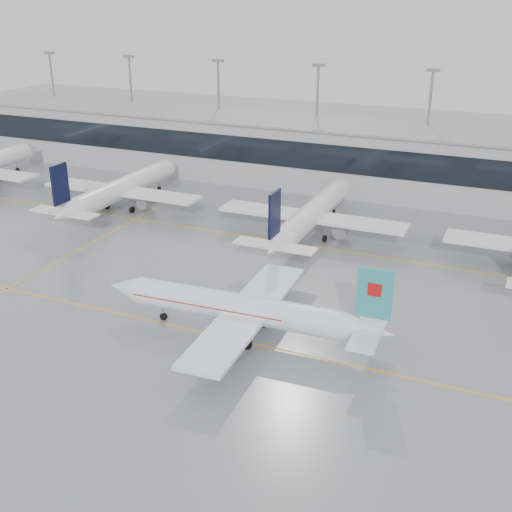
% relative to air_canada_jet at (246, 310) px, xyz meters
% --- Properties ---
extents(ground, '(320.00, 320.00, 0.00)m').
position_rel_air_canada_jet_xyz_m(ground, '(-3.44, -1.24, -3.24)').
color(ground, gray).
rests_on(ground, ground).
extents(taxi_line_main, '(120.00, 0.25, 0.01)m').
position_rel_air_canada_jet_xyz_m(taxi_line_main, '(-3.44, -1.24, -3.23)').
color(taxi_line_main, gold).
rests_on(taxi_line_main, ground).
extents(taxi_line_north, '(120.00, 0.25, 0.01)m').
position_rel_air_canada_jet_xyz_m(taxi_line_north, '(-3.44, 28.76, -3.23)').
color(taxi_line_north, gold).
rests_on(taxi_line_north, ground).
extents(taxi_line_cross, '(0.25, 60.00, 0.01)m').
position_rel_air_canada_jet_xyz_m(taxi_line_cross, '(-33.44, 13.76, -3.23)').
color(taxi_line_cross, gold).
rests_on(taxi_line_cross, ground).
extents(terminal, '(180.00, 15.00, 12.00)m').
position_rel_air_canada_jet_xyz_m(terminal, '(-3.44, 60.76, 2.76)').
color(terminal, '#A6A6AA').
rests_on(terminal, ground).
extents(terminal_glass, '(180.00, 0.20, 5.00)m').
position_rel_air_canada_jet_xyz_m(terminal_glass, '(-3.44, 53.21, 4.26)').
color(terminal_glass, black).
rests_on(terminal_glass, ground).
extents(terminal_roof, '(182.00, 16.00, 0.40)m').
position_rel_air_canada_jet_xyz_m(terminal_roof, '(-3.44, 60.76, 8.96)').
color(terminal_roof, gray).
rests_on(terminal_roof, ground).
extents(light_masts, '(156.40, 1.00, 22.60)m').
position_rel_air_canada_jet_xyz_m(light_masts, '(-3.44, 66.76, 10.11)').
color(light_masts, gray).
rests_on(light_masts, ground).
extents(air_canada_jet, '(33.84, 26.34, 10.34)m').
position_rel_air_canada_jet_xyz_m(air_canada_jet, '(0.00, 0.00, 0.00)').
color(air_canada_jet, white).
rests_on(air_canada_jet, ground).
extents(parked_jet_b, '(29.64, 36.96, 11.72)m').
position_rel_air_canada_jet_xyz_m(parked_jet_b, '(-38.44, 32.45, 0.47)').
color(parked_jet_b, white).
rests_on(parked_jet_b, ground).
extents(parked_jet_c, '(29.64, 36.96, 11.72)m').
position_rel_air_canada_jet_xyz_m(parked_jet_c, '(-3.44, 32.45, 0.47)').
color(parked_jet_c, white).
rests_on(parked_jet_c, ground).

